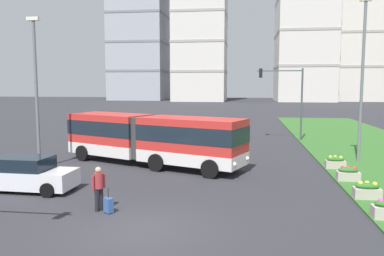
{
  "coord_description": "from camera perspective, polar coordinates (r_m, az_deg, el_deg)",
  "views": [
    {
      "loc": [
        3.47,
        -12.4,
        4.9
      ],
      "look_at": [
        0.18,
        11.22,
        2.2
      ],
      "focal_mm": 36.28,
      "sensor_mm": 36.0,
      "label": 1
    }
  ],
  "objects": [
    {
      "name": "flower_planter_1",
      "position": [
        18.23,
        24.36,
        -8.34
      ],
      "size": [
        1.1,
        0.56,
        0.74
      ],
      "color": "#B7AD9E",
      "rests_on": "grass_median"
    },
    {
      "name": "articulated_bus",
      "position": [
        23.62,
        -6.0,
        -1.48
      ],
      "size": [
        11.82,
        6.82,
        3.0
      ],
      "color": "red",
      "rests_on": "ground"
    },
    {
      "name": "pedestrian_crossing",
      "position": [
        15.56,
        -13.56,
        -8.23
      ],
      "size": [
        0.39,
        0.48,
        1.74
      ],
      "color": "black",
      "rests_on": "ground"
    },
    {
      "name": "car_white_van",
      "position": [
        19.6,
        -23.15,
        -6.28
      ],
      "size": [
        4.45,
        2.11,
        1.58
      ],
      "color": "silver",
      "rests_on": "ground"
    },
    {
      "name": "flower_planter_3",
      "position": [
        23.88,
        20.32,
        -4.75
      ],
      "size": [
        1.1,
        0.56,
        0.74
      ],
      "color": "#B7AD9E",
      "rests_on": "grass_median"
    },
    {
      "name": "apartment_tower_eastcentre",
      "position": [
        128.5,
        22.73,
        14.36
      ],
      "size": [
        15.78,
        20.15,
        47.24
      ],
      "color": "silver",
      "rests_on": "ground"
    },
    {
      "name": "apartment_tower_west",
      "position": [
        127.37,
        -7.7,
        15.82
      ],
      "size": [
        16.82,
        17.91,
        51.43
      ],
      "color": "#9EA3AD",
      "rests_on": "ground"
    },
    {
      "name": "streetlight_median",
      "position": [
        26.18,
        23.76,
        7.21
      ],
      "size": [
        0.7,
        0.28,
        10.08
      ],
      "color": "slate",
      "rests_on": "ground"
    },
    {
      "name": "apartment_tower_centre",
      "position": [
        120.81,
        16.3,
        15.28
      ],
      "size": [
        16.02,
        20.04,
        47.84
      ],
      "color": "silver",
      "rests_on": "ground"
    },
    {
      "name": "streetlight_left",
      "position": [
        24.12,
        -21.93,
        5.7
      ],
      "size": [
        0.7,
        0.28,
        8.67
      ],
      "color": "slate",
      "rests_on": "ground"
    },
    {
      "name": "ground_plane",
      "position": [
        13.78,
        -7.43,
        -14.43
      ],
      "size": [
        260.0,
        260.0,
        0.0
      ],
      "primitive_type": "plane",
      "color": "#2D2D33"
    },
    {
      "name": "car_maroon_sedan",
      "position": [
        36.73,
        -7.12,
        -0.07
      ],
      "size": [
        4.4,
        2.03,
        1.58
      ],
      "color": "maroon",
      "rests_on": "ground"
    },
    {
      "name": "apartment_tower_westcentre",
      "position": [
        117.26,
        1.26,
        14.1
      ],
      "size": [
        15.17,
        17.42,
        40.94
      ],
      "color": "silver",
      "rests_on": "ground"
    },
    {
      "name": "flower_planter_2",
      "position": [
        21.14,
        21.99,
        -6.24
      ],
      "size": [
        1.1,
        0.56,
        0.74
      ],
      "color": "#B7AD9E",
      "rests_on": "grass_median"
    },
    {
      "name": "rolling_suitcase",
      "position": [
        15.42,
        -12.18,
        -11.0
      ],
      "size": [
        0.43,
        0.41,
        0.97
      ],
      "color": "#335693",
      "rests_on": "ground"
    },
    {
      "name": "traffic_light_far_right",
      "position": [
        34.59,
        13.83,
        5.26
      ],
      "size": [
        3.91,
        0.28,
        6.26
      ],
      "color": "#474C51",
      "rests_on": "ground"
    }
  ]
}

